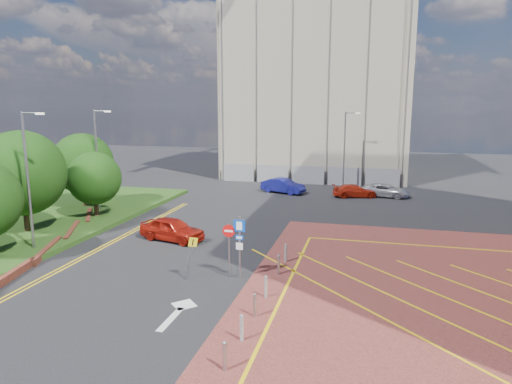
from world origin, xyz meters
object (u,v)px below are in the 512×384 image
at_px(tree_b, 22,173).
at_px(warning_sign, 191,253).
at_px(car_blue_back, 283,186).
at_px(lamp_left_far, 98,156).
at_px(car_red_left, 172,229).
at_px(lamp_back, 345,147).
at_px(tree_d, 83,163).
at_px(car_silver_back, 385,190).
at_px(tree_c, 94,178).
at_px(sign_cluster, 236,241).
at_px(car_red_back, 355,191).
at_px(lamp_left_near, 28,175).

distance_m(tree_b, warning_sign, 14.84).
height_order(tree_b, car_blue_back, tree_b).
height_order(lamp_left_far, warning_sign, lamp_left_far).
bearing_deg(car_red_left, car_blue_back, 1.50).
relative_size(tree_b, lamp_back, 0.84).
bearing_deg(tree_d, lamp_left_far, -25.68).
bearing_deg(car_silver_back, tree_d, 125.59).
distance_m(tree_c, sign_cluster, 16.53).
height_order(car_blue_back, car_silver_back, car_blue_back).
bearing_deg(car_red_left, sign_cluster, -118.40).
height_order(lamp_back, car_silver_back, lamp_back).
bearing_deg(tree_c, warning_sign, -40.02).
distance_m(tree_c, lamp_left_far, 2.65).
xyz_separation_m(lamp_left_far, lamp_back, (18.50, 16.00, -0.30)).
xyz_separation_m(warning_sign, car_red_back, (7.10, 23.60, -0.83)).
bearing_deg(car_silver_back, car_red_left, 153.40).
relative_size(car_blue_back, car_silver_back, 0.99).
bearing_deg(car_red_back, sign_cluster, 151.85).
bearing_deg(car_blue_back, car_red_left, -172.71).
bearing_deg(warning_sign, sign_cluster, 22.21).
height_order(tree_b, lamp_back, lamp_back).
distance_m(lamp_left_far, car_red_left, 11.19).
bearing_deg(warning_sign, tree_c, 139.98).
height_order(lamp_back, warning_sign, lamp_back).
height_order(tree_c, car_red_back, tree_c).
bearing_deg(lamp_left_far, warning_sign, -43.13).
xyz_separation_m(car_red_left, car_silver_back, (13.75, 18.30, -0.12)).
bearing_deg(tree_b, car_red_left, 7.70).
relative_size(tree_b, warning_sign, 2.99).
bearing_deg(car_blue_back, tree_c, 159.82).
height_order(lamp_back, car_blue_back, lamp_back).
height_order(sign_cluster, car_silver_back, sign_cluster).
relative_size(lamp_left_near, car_silver_back, 1.78).
xyz_separation_m(warning_sign, car_blue_back, (0.08, 24.01, -0.69)).
height_order(tree_b, warning_sign, tree_b).
distance_m(warning_sign, car_blue_back, 24.02).
bearing_deg(lamp_left_near, car_red_back, 50.76).
relative_size(lamp_left_near, car_red_back, 1.92).
bearing_deg(car_blue_back, lamp_left_near, 173.81).
bearing_deg(sign_cluster, tree_b, 165.74).
bearing_deg(car_red_left, lamp_left_far, 71.19).
relative_size(lamp_left_far, car_red_back, 1.92).
relative_size(tree_c, warning_sign, 2.18).
relative_size(tree_b, tree_d, 1.11).
xyz_separation_m(warning_sign, car_red_left, (-3.83, 6.20, -0.68)).
bearing_deg(car_blue_back, tree_d, 146.65).
bearing_deg(tree_b, car_blue_back, 54.20).
relative_size(lamp_left_far, warning_sign, 3.55).
height_order(lamp_left_near, car_silver_back, lamp_left_near).
bearing_deg(tree_d, tree_c, -45.00).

